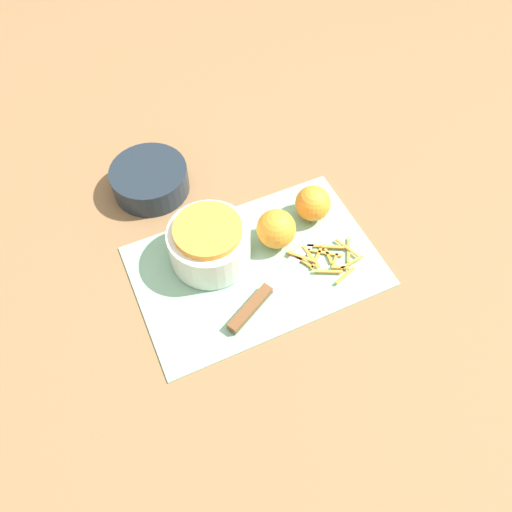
# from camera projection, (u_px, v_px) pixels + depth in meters

# --- Properties ---
(ground_plane) EXTENTS (4.00, 4.00, 0.00)m
(ground_plane) POSITION_uv_depth(u_px,v_px,m) (256.00, 266.00, 0.96)
(ground_plane) COLOR olive
(cutting_board) EXTENTS (0.46, 0.30, 0.01)m
(cutting_board) POSITION_uv_depth(u_px,v_px,m) (256.00, 265.00, 0.96)
(cutting_board) COLOR #84B793
(cutting_board) RESTS_ON ground_plane
(bowl_speckled) EXTENTS (0.15, 0.15, 0.09)m
(bowl_speckled) POSITION_uv_depth(u_px,v_px,m) (209.00, 243.00, 0.93)
(bowl_speckled) COLOR silver
(bowl_speckled) RESTS_ON cutting_board
(bowl_dark) EXTENTS (0.16, 0.16, 0.06)m
(bowl_dark) POSITION_uv_depth(u_px,v_px,m) (150.00, 180.00, 1.05)
(bowl_dark) COLOR #1E2833
(bowl_dark) RESTS_ON ground_plane
(knife) EXTENTS (0.24, 0.14, 0.02)m
(knife) POSITION_uv_depth(u_px,v_px,m) (260.00, 298.00, 0.91)
(knife) COLOR brown
(knife) RESTS_ON cutting_board
(orange_left) EXTENTS (0.07, 0.07, 0.07)m
(orange_left) POSITION_uv_depth(u_px,v_px,m) (313.00, 203.00, 1.00)
(orange_left) COLOR orange
(orange_left) RESTS_ON cutting_board
(orange_right) EXTENTS (0.08, 0.08, 0.08)m
(orange_right) POSITION_uv_depth(u_px,v_px,m) (276.00, 229.00, 0.96)
(orange_right) COLOR orange
(orange_right) RESTS_ON cutting_board
(peel_pile) EXTENTS (0.13, 0.11, 0.01)m
(peel_pile) POSITION_uv_depth(u_px,v_px,m) (328.00, 257.00, 0.97)
(peel_pile) COLOR gold
(peel_pile) RESTS_ON cutting_board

